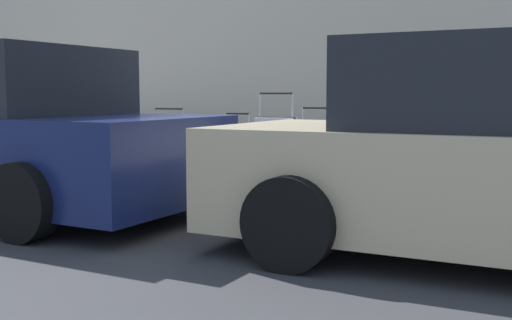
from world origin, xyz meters
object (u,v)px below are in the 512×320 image
object	(u,v)px
suitcase_silver_6	(276,147)
suitcase_teal_11	(103,148)
suitcase_teal_4	(354,160)
bollard_post	(20,133)
suitcase_olive_5	(317,155)
suitcase_navy_7	(238,153)
suitcase_red_10	(138,149)
suitcase_maroon_1	(481,156)
suitcase_red_3	(397,159)
suitcase_maroon_8	(206,153)
suitcase_black_2	(435,158)
fire_hydrant	(61,134)
suitcase_black_9	(170,148)

from	to	relation	value
suitcase_silver_6	suitcase_teal_11	distance (m)	2.58
suitcase_teal_4	bollard_post	world-z (taller)	bollard_post
suitcase_olive_5	suitcase_navy_7	bearing A→B (deg)	5.22
suitcase_red_10	suitcase_teal_11	xyz separation A→B (m)	(0.51, 0.11, 0.00)
suitcase_maroon_1	suitcase_red_3	xyz separation A→B (m)	(0.91, -0.09, -0.08)
suitcase_maroon_1	suitcase_silver_6	world-z (taller)	suitcase_silver_6
suitcase_teal_4	suitcase_maroon_8	xyz separation A→B (m)	(2.01, -0.08, -0.01)
suitcase_black_2	bollard_post	xyz separation A→B (m)	(5.94, 0.09, 0.12)
suitcase_black_2	bollard_post	world-z (taller)	suitcase_black_2
suitcase_red_3	fire_hydrant	size ratio (longest dim) A/B	0.99
suitcase_black_2	bollard_post	bearing A→B (deg)	0.84
suitcase_red_3	suitcase_teal_11	bearing A→B (deg)	1.88
suitcase_silver_6	suitcase_black_9	bearing A→B (deg)	-0.17
suitcase_maroon_1	suitcase_navy_7	bearing A→B (deg)	0.10
suitcase_black_2	suitcase_olive_5	size ratio (longest dim) A/B	1.06
suitcase_black_9	suitcase_red_3	bearing A→B (deg)	-179.45
suitcase_maroon_8	fire_hydrant	xyz separation A→B (m)	(2.39, 0.04, 0.18)
suitcase_teal_4	suitcase_black_9	size ratio (longest dim) A/B	0.98
suitcase_red_3	suitcase_maroon_8	world-z (taller)	suitcase_red_3
suitcase_olive_5	fire_hydrant	size ratio (longest dim) A/B	1.03
suitcase_navy_7	suitcase_maroon_8	size ratio (longest dim) A/B	1.06
suitcase_navy_7	suitcase_teal_11	bearing A→B (deg)	1.03
suitcase_silver_6	bollard_post	bearing A→B (deg)	2.60
suitcase_red_3	suitcase_black_9	distance (m)	3.03
suitcase_black_2	suitcase_black_9	size ratio (longest dim) A/B	1.09
suitcase_olive_5	bollard_post	bearing A→B (deg)	2.69
suitcase_navy_7	suitcase_silver_6	bearing A→B (deg)	-172.86
suitcase_maroon_8	bollard_post	bearing A→B (deg)	3.62
fire_hydrant	suitcase_red_10	bearing A→B (deg)	-178.28
suitcase_silver_6	fire_hydrant	bearing A→B (deg)	0.55
suitcase_red_10	suitcase_maroon_1	bearing A→B (deg)	179.17
suitcase_maroon_8	suitcase_silver_6	bearing A→B (deg)	179.49
suitcase_silver_6	suitcase_navy_7	distance (m)	0.51
suitcase_maroon_1	suitcase_maroon_8	world-z (taller)	suitcase_maroon_1
suitcase_red_3	suitcase_red_10	xyz separation A→B (m)	(3.55, 0.03, -0.01)
suitcase_teal_4	suitcase_black_9	world-z (taller)	suitcase_black_9
suitcase_olive_5	suitcase_teal_11	distance (m)	3.10
suitcase_red_3	suitcase_black_9	bearing A→B (deg)	0.55
suitcase_maroon_1	suitcase_olive_5	bearing A→B (deg)	-2.69
suitcase_olive_5	suitcase_navy_7	world-z (taller)	suitcase_olive_5
suitcase_teal_11	suitcase_navy_7	bearing A→B (deg)	-178.97
suitcase_maroon_1	suitcase_maroon_8	size ratio (longest dim) A/B	1.32
suitcase_maroon_1	suitcase_red_3	size ratio (longest dim) A/B	1.19
suitcase_olive_5	suitcase_red_10	distance (m)	2.59
suitcase_olive_5	suitcase_silver_6	xyz separation A→B (m)	(0.52, 0.03, 0.07)
suitcase_olive_5	bollard_post	size ratio (longest dim) A/B	0.98
suitcase_navy_7	suitcase_teal_11	distance (m)	2.08
suitcase_navy_7	suitcase_black_9	xyz separation A→B (m)	(1.05, -0.07, 0.02)
suitcase_red_10	bollard_post	distance (m)	1.97
suitcase_red_3	suitcase_olive_5	world-z (taller)	suitcase_olive_5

